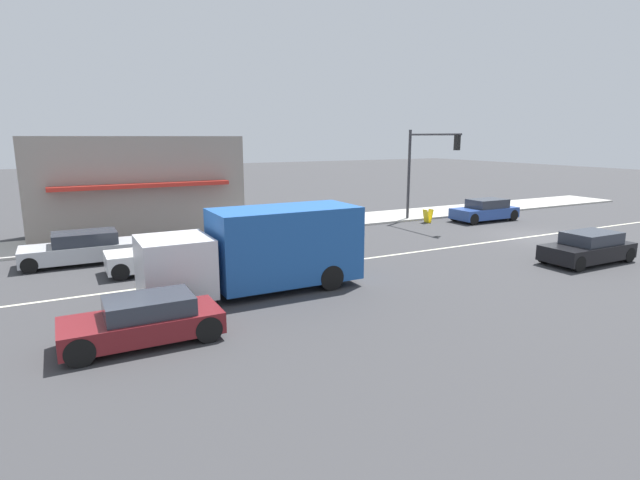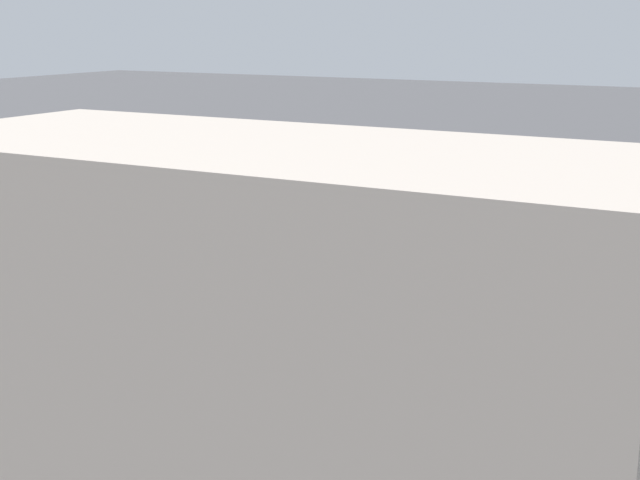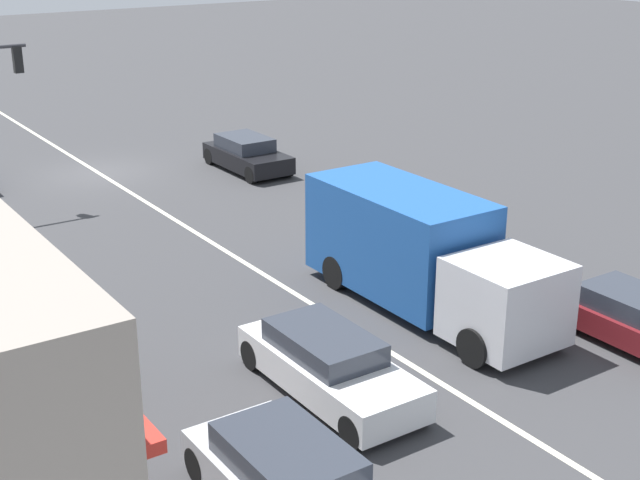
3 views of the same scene
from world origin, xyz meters
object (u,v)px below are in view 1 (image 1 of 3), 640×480
delivery_truck (261,250)px  suv_black (588,248)px  pedestrian (238,216)px  coupe_blue (485,210)px  van_white (168,254)px  warning_aframe_sign (428,216)px  sedan_maroon (144,320)px  traffic_signal_main (424,160)px  sedan_silver (81,248)px

delivery_truck → suv_black: 14.07m
pedestrian → coupe_blue: 15.69m
pedestrian → van_white: 8.14m
warning_aframe_sign → suv_black: bearing=177.1°
suv_black → sedan_maroon: size_ratio=1.04×
traffic_signal_main → delivery_truck: (-8.32, 13.84, -2.43)m
traffic_signal_main → warning_aframe_sign: traffic_signal_main is taller
traffic_signal_main → van_white: 16.97m
coupe_blue → sedan_maroon: (-10.00, 22.41, -0.06)m
delivery_truck → coupe_blue: size_ratio=1.72×
warning_aframe_sign → sedan_silver: sedan_silver is taller
pedestrian → van_white: bearing=141.2°
sedan_silver → sedan_maroon: size_ratio=1.15×
traffic_signal_main → van_white: size_ratio=1.22×
traffic_signal_main → van_white: (-3.92, 16.18, -3.25)m
pedestrian → suv_black: bearing=-140.9°
pedestrian → warning_aframe_sign: 11.84m
warning_aframe_sign → sedan_maroon: sedan_maroon is taller
traffic_signal_main → van_white: traffic_signal_main is taller
delivery_truck → warning_aframe_sign: bearing=-59.8°
traffic_signal_main → coupe_blue: 5.42m
sedan_silver → coupe_blue: coupe_blue is taller
traffic_signal_main → delivery_truck: bearing=121.0°
sedan_maroon → suv_black: bearing=-90.0°
warning_aframe_sign → pedestrian: bearing=78.3°
van_white → sedan_maroon: 7.48m
pedestrian → sedan_silver: size_ratio=0.35×
delivery_truck → sedan_maroon: 5.27m
sedan_silver → delivery_truck: bearing=-143.2°
warning_aframe_sign → coupe_blue: bearing=-107.0°
coupe_blue → sedan_maroon: coupe_blue is taller
traffic_signal_main → pedestrian: 11.72m
warning_aframe_sign → suv_black: (-11.13, 0.57, 0.21)m
warning_aframe_sign → sedan_maroon: bearing=120.8°
suv_black → sedan_silver: sedan_silver is taller
suv_black → coupe_blue: coupe_blue is taller
van_white → suv_black: (-7.20, -16.11, -0.01)m
van_white → sedan_maroon: (-7.20, 2.03, -0.05)m
delivery_truck → sedan_silver: bearing=36.8°
traffic_signal_main → sedan_silver: 19.53m
traffic_signal_main → delivery_truck: size_ratio=0.75×
coupe_blue → warning_aframe_sign: bearing=73.0°
van_white → delivery_truck: bearing=-152.0°
suv_black → sedan_maroon: bearing=90.0°
pedestrian → coupe_blue: pedestrian is taller
sedan_silver → coupe_blue: size_ratio=1.05×
pedestrian → sedan_silver: (-3.54, 8.14, -0.32)m
sedan_maroon → coupe_blue: bearing=-66.0°
van_white → traffic_signal_main: bearing=-76.4°
warning_aframe_sign → suv_black: size_ratio=0.20×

